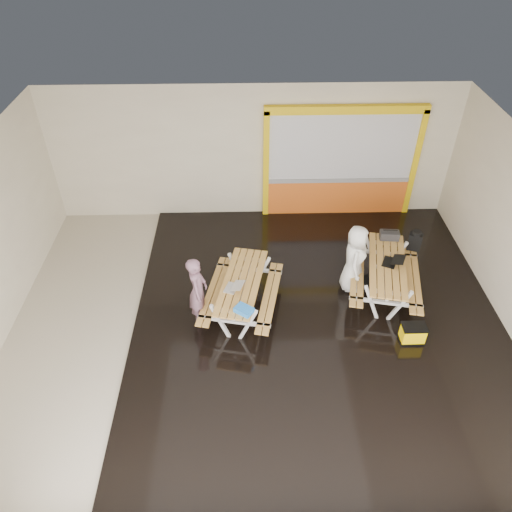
{
  "coord_description": "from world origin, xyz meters",
  "views": [
    {
      "loc": [
        -0.21,
        -6.94,
        7.33
      ],
      "look_at": [
        0.0,
        0.9,
        1.0
      ],
      "focal_mm": 34.08,
      "sensor_mm": 36.0,
      "label": 1
    }
  ],
  "objects_px": {
    "backpack": "(415,240)",
    "blue_pouch": "(244,310)",
    "person_left": "(198,291)",
    "person_right": "(355,258)",
    "picnic_table_left": "(242,288)",
    "dark_case": "(362,283)",
    "laptop_left": "(234,287)",
    "laptop_right": "(393,261)",
    "fluke_bag": "(413,334)",
    "picnic_table_right": "(386,271)",
    "toolbox": "(389,235)"
  },
  "relations": [
    {
      "from": "backpack",
      "to": "blue_pouch",
      "type": "bearing_deg",
      "value": -150.42
    },
    {
      "from": "person_left",
      "to": "person_right",
      "type": "bearing_deg",
      "value": -73.76
    },
    {
      "from": "picnic_table_left",
      "to": "person_right",
      "type": "relative_size",
      "value": 1.49
    },
    {
      "from": "dark_case",
      "to": "person_left",
      "type": "bearing_deg",
      "value": -165.25
    },
    {
      "from": "laptop_left",
      "to": "person_right",
      "type": "bearing_deg",
      "value": 17.91
    },
    {
      "from": "person_right",
      "to": "laptop_right",
      "type": "xyz_separation_m",
      "value": [
        0.77,
        -0.13,
        0.02
      ]
    },
    {
      "from": "person_left",
      "to": "fluke_bag",
      "type": "height_order",
      "value": "person_left"
    },
    {
      "from": "picnic_table_right",
      "to": "laptop_left",
      "type": "xyz_separation_m",
      "value": [
        -3.21,
        -0.68,
        0.24
      ]
    },
    {
      "from": "picnic_table_right",
      "to": "fluke_bag",
      "type": "distance_m",
      "value": 1.49
    },
    {
      "from": "laptop_left",
      "to": "blue_pouch",
      "type": "bearing_deg",
      "value": -72.57
    },
    {
      "from": "picnic_table_right",
      "to": "blue_pouch",
      "type": "relative_size",
      "value": 7.18
    },
    {
      "from": "laptop_left",
      "to": "backpack",
      "type": "xyz_separation_m",
      "value": [
        4.05,
        1.55,
        -0.11
      ]
    },
    {
      "from": "picnic_table_right",
      "to": "picnic_table_left",
      "type": "bearing_deg",
      "value": -171.68
    },
    {
      "from": "laptop_left",
      "to": "blue_pouch",
      "type": "relative_size",
      "value": 1.35
    },
    {
      "from": "picnic_table_left",
      "to": "picnic_table_right",
      "type": "xyz_separation_m",
      "value": [
        3.05,
        0.45,
        0.01
      ]
    },
    {
      "from": "picnic_table_left",
      "to": "backpack",
      "type": "xyz_separation_m",
      "value": [
        3.89,
        1.32,
        0.14
      ]
    },
    {
      "from": "laptop_right",
      "to": "fluke_bag",
      "type": "bearing_deg",
      "value": -83.78
    },
    {
      "from": "laptop_left",
      "to": "dark_case",
      "type": "bearing_deg",
      "value": 16.94
    },
    {
      "from": "fluke_bag",
      "to": "toolbox",
      "type": "bearing_deg",
      "value": 90.61
    },
    {
      "from": "laptop_right",
      "to": "dark_case",
      "type": "height_order",
      "value": "laptop_right"
    },
    {
      "from": "person_right",
      "to": "blue_pouch",
      "type": "relative_size",
      "value": 4.73
    },
    {
      "from": "laptop_right",
      "to": "backpack",
      "type": "relative_size",
      "value": 1.1
    },
    {
      "from": "laptop_right",
      "to": "picnic_table_left",
      "type": "bearing_deg",
      "value": -171.8
    },
    {
      "from": "person_right",
      "to": "laptop_left",
      "type": "height_order",
      "value": "person_right"
    },
    {
      "from": "person_left",
      "to": "laptop_right",
      "type": "height_order",
      "value": "person_left"
    },
    {
      "from": "picnic_table_left",
      "to": "laptop_left",
      "type": "xyz_separation_m",
      "value": [
        -0.16,
        -0.23,
        0.25
      ]
    },
    {
      "from": "picnic_table_right",
      "to": "dark_case",
      "type": "height_order",
      "value": "picnic_table_right"
    },
    {
      "from": "picnic_table_left",
      "to": "dark_case",
      "type": "relative_size",
      "value": 4.91
    },
    {
      "from": "picnic_table_right",
      "to": "blue_pouch",
      "type": "xyz_separation_m",
      "value": [
        -3.01,
        -1.31,
        0.23
      ]
    },
    {
      "from": "blue_pouch",
      "to": "toolbox",
      "type": "xyz_separation_m",
      "value": [
        3.24,
        2.17,
        0.06
      ]
    },
    {
      "from": "backpack",
      "to": "fluke_bag",
      "type": "xyz_separation_m",
      "value": [
        -0.58,
        -2.29,
        -0.53
      ]
    },
    {
      "from": "picnic_table_right",
      "to": "person_left",
      "type": "height_order",
      "value": "person_left"
    },
    {
      "from": "picnic_table_left",
      "to": "laptop_left",
      "type": "bearing_deg",
      "value": -124.66
    },
    {
      "from": "laptop_right",
      "to": "dark_case",
      "type": "bearing_deg",
      "value": 161.03
    },
    {
      "from": "person_left",
      "to": "fluke_bag",
      "type": "bearing_deg",
      "value": -98.2
    },
    {
      "from": "toolbox",
      "to": "laptop_left",
      "type": "bearing_deg",
      "value": -155.83
    },
    {
      "from": "picnic_table_left",
      "to": "backpack",
      "type": "height_order",
      "value": "backpack"
    },
    {
      "from": "blue_pouch",
      "to": "toolbox",
      "type": "height_order",
      "value": "toolbox"
    },
    {
      "from": "person_right",
      "to": "person_left",
      "type": "bearing_deg",
      "value": 116.97
    },
    {
      "from": "picnic_table_right",
      "to": "backpack",
      "type": "distance_m",
      "value": 1.22
    },
    {
      "from": "toolbox",
      "to": "fluke_bag",
      "type": "xyz_separation_m",
      "value": [
        0.02,
        -2.28,
        -0.7
      ]
    },
    {
      "from": "dark_case",
      "to": "fluke_bag",
      "type": "height_order",
      "value": "fluke_bag"
    },
    {
      "from": "picnic_table_left",
      "to": "person_left",
      "type": "xyz_separation_m",
      "value": [
        -0.86,
        -0.3,
        0.23
      ]
    },
    {
      "from": "person_left",
      "to": "dark_case",
      "type": "bearing_deg",
      "value": -74.35
    },
    {
      "from": "dark_case",
      "to": "fluke_bag",
      "type": "xyz_separation_m",
      "value": [
        0.65,
        -1.59,
        0.11
      ]
    },
    {
      "from": "blue_pouch",
      "to": "dark_case",
      "type": "relative_size",
      "value": 0.7
    },
    {
      "from": "laptop_right",
      "to": "backpack",
      "type": "distance_m",
      "value": 1.15
    },
    {
      "from": "toolbox",
      "to": "laptop_right",
      "type": "bearing_deg",
      "value": -98.64
    },
    {
      "from": "laptop_right",
      "to": "fluke_bag",
      "type": "height_order",
      "value": "laptop_right"
    },
    {
      "from": "laptop_left",
      "to": "toolbox",
      "type": "distance_m",
      "value": 3.77
    }
  ]
}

